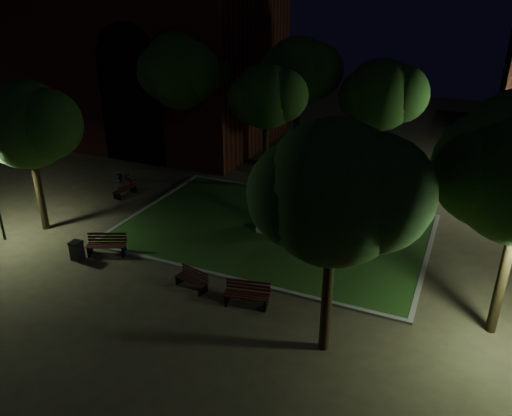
{
  "coord_description": "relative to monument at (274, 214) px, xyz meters",
  "views": [
    {
      "loc": [
        8.52,
        -19.43,
        11.69
      ],
      "look_at": [
        -0.56,
        1.0,
        1.59
      ],
      "focal_mm": 35.0,
      "sensor_mm": 36.0,
      "label": 1
    }
  ],
  "objects": [
    {
      "name": "trash_bin",
      "position": [
        -7.18,
        -6.43,
        -0.49
      ],
      "size": [
        0.54,
        0.54,
        0.91
      ],
      "color": "black",
      "rests_on": "ground"
    },
    {
      "name": "tree_se",
      "position": [
        5.12,
        -7.72,
        4.93
      ],
      "size": [
        5.63,
        4.6,
        8.19
      ],
      "color": "black",
      "rests_on": "ground"
    },
    {
      "name": "bench_near_right",
      "position": [
        1.48,
        -6.47,
        -0.49
      ],
      "size": [
        1.88,
        0.98,
        0.98
      ],
      "rotation": [
        0.0,
        0.0,
        0.21
      ],
      "color": "black",
      "rests_on": "ground"
    },
    {
      "name": "lawn_kerb",
      "position": [
        0.0,
        0.0,
        -0.9
      ],
      "size": [
        15.4,
        10.4,
        0.12
      ],
      "color": "slate",
      "rests_on": "ground"
    },
    {
      "name": "bench_near_left",
      "position": [
        -1.12,
        -6.3,
        -0.57
      ],
      "size": [
        1.59,
        0.87,
        0.83
      ],
      "rotation": [
        0.0,
        0.0,
        -0.24
      ],
      "color": "black",
      "rests_on": "ground"
    },
    {
      "name": "tree_nw",
      "position": [
        -9.0,
        6.48,
        5.63
      ],
      "size": [
        6.09,
        4.97,
        9.08
      ],
      "color": "black",
      "rests_on": "ground"
    },
    {
      "name": "bench_west_near",
      "position": [
        -6.26,
        -5.45,
        -0.48
      ],
      "size": [
        1.93,
        1.33,
        1.0
      ],
      "rotation": [
        0.0,
        0.0,
        0.42
      ],
      "color": "black",
      "rests_on": "ground"
    },
    {
      "name": "tree_west",
      "position": [
        -10.88,
        -4.59,
        4.55
      ],
      "size": [
        5.23,
        4.27,
        7.64
      ],
      "color": "black",
      "rests_on": "ground"
    },
    {
      "name": "monument",
      "position": [
        0.0,
        0.0,
        0.0
      ],
      "size": [
        1.4,
        1.4,
        3.2
      ],
      "color": "#9B968F",
      "rests_on": "lawn"
    },
    {
      "name": "lawn",
      "position": [
        0.0,
        0.0,
        -0.92
      ],
      "size": [
        15.0,
        10.0,
        0.08
      ],
      "primitive_type": "cube",
      "color": "#254616",
      "rests_on": "ground"
    },
    {
      "name": "lamppost_nw",
      "position": [
        -11.61,
        7.46,
        1.85
      ],
      "size": [
        1.18,
        0.28,
        3.94
      ],
      "color": "black",
      "rests_on": "ground"
    },
    {
      "name": "bench_far_side",
      "position": [
        3.01,
        7.08,
        -0.55
      ],
      "size": [
        1.62,
        0.63,
        0.87
      ],
      "rotation": [
        0.0,
        0.0,
        3.19
      ],
      "color": "black",
      "rests_on": "ground"
    },
    {
      "name": "tree_north_wl",
      "position": [
        -2.7,
        5.44,
        4.68
      ],
      "size": [
        4.65,
        3.8,
        7.55
      ],
      "color": "black",
      "rests_on": "ground"
    },
    {
      "name": "tree_far_north",
      "position": [
        -2.19,
        9.57,
        5.54
      ],
      "size": [
        5.42,
        4.42,
        8.72
      ],
      "color": "black",
      "rests_on": "ground"
    },
    {
      "name": "bench_left_side",
      "position": [
        -9.84,
        0.64,
        -0.56
      ],
      "size": [
        0.7,
        1.6,
        0.85
      ],
      "rotation": [
        0.0,
        0.0,
        -1.67
      ],
      "color": "black",
      "rests_on": "ground"
    },
    {
      "name": "bicycle",
      "position": [
        -11.06,
        2.05,
        -0.5
      ],
      "size": [
        1.85,
        1.13,
        0.92
      ],
      "primitive_type": "imported",
      "rotation": [
        0.0,
        0.0,
        1.25
      ],
      "color": "black",
      "rests_on": "ground"
    },
    {
      "name": "ground",
      "position": [
        0.0,
        -2.0,
        -0.96
      ],
      "size": [
        80.0,
        80.0,
        0.0
      ],
      "primitive_type": "plane",
      "color": "#483D28"
    },
    {
      "name": "building_main",
      "position": [
        -15.86,
        11.79,
        6.42
      ],
      "size": [
        20.0,
        12.0,
        15.0
      ],
      "color": "#4E1E13",
      "rests_on": "ground"
    },
    {
      "name": "tree_north_er",
      "position": [
        3.21,
        9.46,
        4.53
      ],
      "size": [
        5.37,
        4.38,
        7.68
      ],
      "color": "black",
      "rests_on": "ground"
    }
  ]
}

